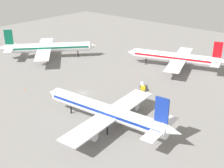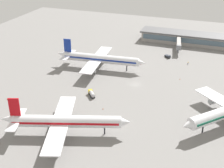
{
  "view_description": "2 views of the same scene",
  "coord_description": "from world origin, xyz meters",
  "px_view_note": "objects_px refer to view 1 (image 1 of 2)",
  "views": [
    {
      "loc": [
        85.9,
        -80.8,
        53.97
      ],
      "look_at": [
        7.24,
        10.34,
        2.76
      ],
      "focal_mm": 48.83,
      "sensor_mm": 36.0,
      "label": 1
    },
    {
      "loc": [
        -38.73,
        143.49,
        74.1
      ],
      "look_at": [
        9.54,
        10.11,
        3.4
      ],
      "focal_mm": 49.77,
      "sensor_mm": 36.0,
      "label": 2
    }
  ],
  "objects_px": {
    "fuel_truck": "(143,86)",
    "safety_cone_mid_apron": "(138,77)",
    "airplane_distant": "(47,48)",
    "airplane_at_gate": "(177,58)",
    "airplane_taxiing": "(107,111)",
    "safety_cone_far_side": "(25,89)"
  },
  "relations": [
    {
      "from": "airplane_at_gate",
      "to": "airplane_distant",
      "type": "xyz_separation_m",
      "value": [
        -63.45,
        -32.2,
        0.31
      ]
    },
    {
      "from": "airplane_distant",
      "to": "fuel_truck",
      "type": "relative_size",
      "value": 7.32
    },
    {
      "from": "airplane_at_gate",
      "to": "fuel_truck",
      "type": "height_order",
      "value": "airplane_at_gate"
    },
    {
      "from": "fuel_truck",
      "to": "safety_cone_mid_apron",
      "type": "bearing_deg",
      "value": -173.01
    },
    {
      "from": "airplane_taxiing",
      "to": "fuel_truck",
      "type": "xyz_separation_m",
      "value": [
        -9.21,
        33.63,
        -4.59
      ]
    },
    {
      "from": "safety_cone_mid_apron",
      "to": "safety_cone_far_side",
      "type": "bearing_deg",
      "value": -122.85
    },
    {
      "from": "airplane_distant",
      "to": "safety_cone_far_side",
      "type": "bearing_deg",
      "value": -99.6
    },
    {
      "from": "fuel_truck",
      "to": "safety_cone_mid_apron",
      "type": "height_order",
      "value": "fuel_truck"
    },
    {
      "from": "airplane_at_gate",
      "to": "airplane_taxiing",
      "type": "xyz_separation_m",
      "value": [
        11.69,
        -66.4,
        0.18
      ]
    },
    {
      "from": "safety_cone_far_side",
      "to": "airplane_taxiing",
      "type": "bearing_deg",
      "value": 0.35
    },
    {
      "from": "airplane_distant",
      "to": "safety_cone_mid_apron",
      "type": "xyz_separation_m",
      "value": [
        55.96,
        9.44,
        -5.81
      ]
    },
    {
      "from": "safety_cone_mid_apron",
      "to": "airplane_distant",
      "type": "bearing_deg",
      "value": -170.43
    },
    {
      "from": "airplane_at_gate",
      "to": "airplane_distant",
      "type": "distance_m",
      "value": 71.16
    },
    {
      "from": "airplane_at_gate",
      "to": "airplane_distant",
      "type": "bearing_deg",
      "value": 8.48
    },
    {
      "from": "airplane_taxiing",
      "to": "airplane_distant",
      "type": "relative_size",
      "value": 1.2
    },
    {
      "from": "airplane_at_gate",
      "to": "safety_cone_far_side",
      "type": "xyz_separation_m",
      "value": [
        -35.86,
        -66.69,
        -5.5
      ]
    },
    {
      "from": "airplane_at_gate",
      "to": "airplane_distant",
      "type": "relative_size",
      "value": 1.13
    },
    {
      "from": "airplane_at_gate",
      "to": "safety_cone_mid_apron",
      "type": "distance_m",
      "value": 24.59
    },
    {
      "from": "airplane_taxiing",
      "to": "fuel_truck",
      "type": "height_order",
      "value": "airplane_taxiing"
    },
    {
      "from": "airplane_distant",
      "to": "safety_cone_mid_apron",
      "type": "distance_m",
      "value": 57.05
    },
    {
      "from": "airplane_taxiing",
      "to": "fuel_truck",
      "type": "distance_m",
      "value": 35.17
    },
    {
      "from": "fuel_truck",
      "to": "safety_cone_mid_apron",
      "type": "xyz_separation_m",
      "value": [
        -9.96,
        10.01,
        -1.09
      ]
    }
  ]
}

